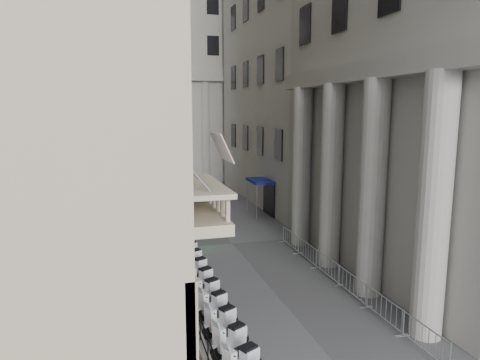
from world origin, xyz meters
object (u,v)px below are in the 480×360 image
Objects in this scene: pedestrian_b at (211,202)px; info_kiosk at (191,233)px; street_lamp at (161,160)px; pedestrian_a at (225,223)px; security_tent at (163,183)px.

info_kiosk is at bearing 66.11° from pedestrian_b.
pedestrian_a is (3.96, -4.17, -4.12)m from street_lamp.
security_tent is 2.13× the size of pedestrian_b.
street_lamp reaches higher than info_kiosk.
street_lamp reaches higher than pedestrian_a.
pedestrian_b is (3.95, -0.02, -1.81)m from security_tent.
pedestrian_b is (3.10, 8.90, -0.08)m from info_kiosk.
security_tent is 4.35m from pedestrian_b.
security_tent reaches higher than pedestrian_a.
info_kiosk is 3.85m from pedestrian_a.
street_lamp is at bearing -68.85° from pedestrian_a.
pedestrian_a is (3.66, -6.29, -1.95)m from security_tent.
info_kiosk reaches higher than pedestrian_a.
info_kiosk is at bearing -99.33° from street_lamp.
street_lamp is at bearing -97.85° from security_tent.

